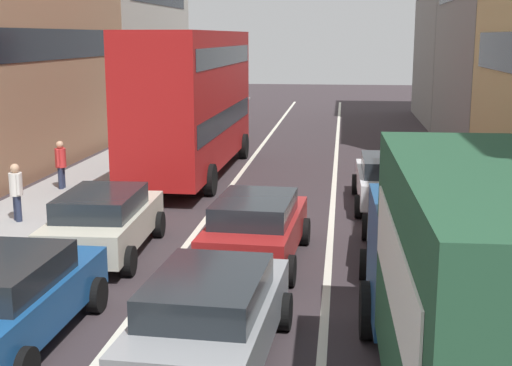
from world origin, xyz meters
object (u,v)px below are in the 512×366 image
removalist_box_truck (490,290)px  sedan_centre_lane_second (210,316)px  wagon_left_lane_second (7,298)px  hatchback_centre_lane_third (256,227)px  wagon_right_lane_far (389,180)px  pedestrian_near_kerb (61,163)px  sedan_right_lane_behind_truck (409,226)px  sedan_left_lane_third (104,221)px  pedestrian_far_sidewalk (16,191)px  bus_mid_queue_primary (192,96)px

removalist_box_truck → sedan_centre_lane_second: size_ratio=1.77×
wagon_left_lane_second → hatchback_centre_lane_third: same height
sedan_centre_lane_second → wagon_right_lane_far: size_ratio=1.01×
wagon_right_lane_far → pedestrian_near_kerb: bearing=85.7°
sedan_centre_lane_second → wagon_left_lane_second: 3.38m
removalist_box_truck → sedan_right_lane_behind_truck: removalist_box_truck is taller
sedan_left_lane_third → pedestrian_far_sidewalk: bearing=53.1°
removalist_box_truck → sedan_centre_lane_second: removalist_box_truck is taller
wagon_left_lane_second → sedan_left_lane_third: same height
hatchback_centre_lane_third → bus_mid_queue_primary: (-3.45, 9.57, 2.03)m
sedan_right_lane_behind_truck → bus_mid_queue_primary: size_ratio=0.42×
bus_mid_queue_primary → sedan_centre_lane_second: bearing=-166.3°
bus_mid_queue_primary → pedestrian_near_kerb: bus_mid_queue_primary is taller
removalist_box_truck → bus_mid_queue_primary: (-7.04, 16.27, 0.86)m
removalist_box_truck → sedan_centre_lane_second: bearing=64.7°
wagon_left_lane_second → pedestrian_near_kerb: (-3.57, 10.98, 0.15)m
sedan_left_lane_third → sedan_right_lane_behind_truck: bearing=-89.4°
hatchback_centre_lane_third → pedestrian_near_kerb: pedestrian_near_kerb is taller
pedestrian_near_kerb → wagon_right_lane_far: bearing=174.5°
removalist_box_truck → sedan_left_lane_third: (-7.08, 6.82, -1.18)m
pedestrian_far_sidewalk → pedestrian_near_kerb: bearing=-125.1°
sedan_left_lane_third → wagon_right_lane_far: same height
sedan_centre_lane_second → pedestrian_near_kerb: 13.27m
wagon_right_lane_far → bus_mid_queue_primary: (-6.67, 3.95, 2.03)m
wagon_left_lane_second → pedestrian_near_kerb: size_ratio=2.60×
removalist_box_truck → pedestrian_near_kerb: (-10.59, 12.95, -1.03)m
removalist_box_truck → pedestrian_far_sidewalk: bearing=47.5°
sedan_right_lane_behind_truck → wagon_left_lane_second: bearing=130.0°
sedan_right_lane_behind_truck → pedestrian_near_kerb: (-10.33, 5.76, 0.15)m
bus_mid_queue_primary → wagon_right_lane_far: bearing=-120.0°
wagon_right_lane_far → sedan_centre_lane_second: bearing=162.1°
hatchback_centre_lane_third → sedan_centre_lane_second: bearing=-178.0°
sedan_centre_lane_second → removalist_box_truck: bearing=-111.5°
hatchback_centre_lane_third → removalist_box_truck: bearing=-149.0°
removalist_box_truck → sedan_right_lane_behind_truck: bearing=0.9°
wagon_left_lane_second → pedestrian_far_sidewalk: size_ratio=2.60×
sedan_centre_lane_second → wagon_left_lane_second: same height
sedan_right_lane_behind_truck → pedestrian_far_sidewalk: 10.05m
removalist_box_truck → wagon_left_lane_second: 7.39m
bus_mid_queue_primary → pedestrian_far_sidewalk: (-3.12, -7.34, -1.88)m
sedan_right_lane_behind_truck → pedestrian_near_kerb: size_ratio=2.63×
sedan_left_lane_third → pedestrian_near_kerb: 7.07m
sedan_right_lane_behind_truck → pedestrian_far_sidewalk: pedestrian_far_sidewalk is taller
pedestrian_near_kerb → pedestrian_far_sidewalk: bearing=94.1°
removalist_box_truck → pedestrian_near_kerb: removalist_box_truck is taller
wagon_right_lane_far → hatchback_centre_lane_third: bearing=149.4°
pedestrian_near_kerb → removalist_box_truck: bearing=127.3°
sedan_centre_lane_second → hatchback_centre_lane_third: (0.06, 5.06, 0.00)m
wagon_left_lane_second → removalist_box_truck: bearing=-105.3°
wagon_left_lane_second → wagon_right_lane_far: 12.30m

